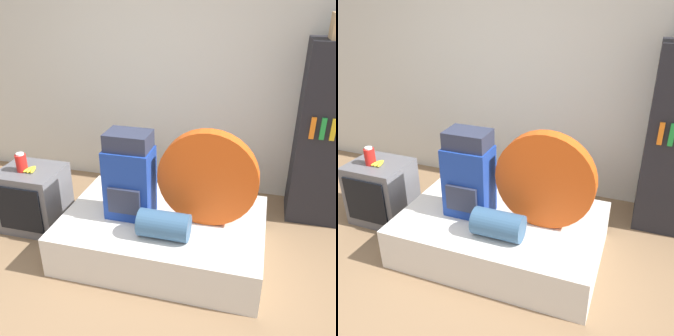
# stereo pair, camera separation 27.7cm
# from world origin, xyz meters

# --- Properties ---
(ground_plane) EXTENTS (16.00, 16.00, 0.00)m
(ground_plane) POSITION_xyz_m (0.00, 0.00, 0.00)
(ground_plane) COLOR #846647
(wall_back) EXTENTS (8.00, 0.05, 2.60)m
(wall_back) POSITION_xyz_m (0.00, 2.11, 1.30)
(wall_back) COLOR silver
(wall_back) RESTS_ON ground_plane
(bed) EXTENTS (1.64, 1.10, 0.35)m
(bed) POSITION_xyz_m (0.19, 0.85, 0.17)
(bed) COLOR silver
(bed) RESTS_ON ground_plane
(backpack) EXTENTS (0.37, 0.30, 0.72)m
(backpack) POSITION_xyz_m (-0.08, 0.82, 0.70)
(backpack) COLOR navy
(backpack) RESTS_ON bed
(tent_bag) EXTENTS (0.77, 0.12, 0.77)m
(tent_bag) POSITION_xyz_m (0.54, 0.88, 0.74)
(tent_bag) COLOR #D14C14
(tent_bag) RESTS_ON bed
(sleeping_roll) EXTENTS (0.39, 0.21, 0.21)m
(sleeping_roll) POSITION_xyz_m (0.27, 0.59, 0.45)
(sleeping_roll) COLOR #33567A
(sleeping_roll) RESTS_ON bed
(television) EXTENTS (0.54, 0.48, 0.59)m
(television) POSITION_xyz_m (-1.07, 0.92, 0.29)
(television) COLOR #5B5B60
(television) RESTS_ON ground_plane
(canister) EXTENTS (0.10, 0.10, 0.17)m
(canister) POSITION_xyz_m (-1.11, 0.89, 0.67)
(canister) COLOR red
(canister) RESTS_ON television
(banana_bunch) EXTENTS (0.11, 0.14, 0.03)m
(banana_bunch) POSITION_xyz_m (-1.03, 0.91, 0.60)
(banana_bunch) COLOR yellow
(banana_bunch) RESTS_ON television
(bookshelf) EXTENTS (0.62, 0.45, 1.68)m
(bookshelf) POSITION_xyz_m (1.52, 1.79, 0.84)
(bookshelf) COLOR black
(bookshelf) RESTS_ON ground_plane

